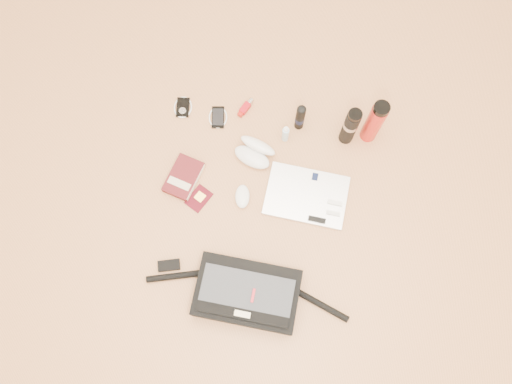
{
  "coord_description": "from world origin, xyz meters",
  "views": [
    {
      "loc": [
        0.11,
        -0.5,
        2.07
      ],
      "look_at": [
        -0.03,
        0.1,
        0.06
      ],
      "focal_mm": 35.0,
      "sensor_mm": 36.0,
      "label": 1
    }
  ],
  "objects_px": {
    "laptop": "(307,196)",
    "book": "(184,177)",
    "messenger_bag": "(246,294)",
    "thermos_red": "(374,122)",
    "thermos_black": "(350,126)"
  },
  "relations": [
    {
      "from": "thermos_black",
      "to": "thermos_red",
      "type": "distance_m",
      "value": 0.1
    },
    {
      "from": "messenger_bag",
      "to": "thermos_red",
      "type": "height_order",
      "value": "thermos_red"
    },
    {
      "from": "thermos_black",
      "to": "thermos_red",
      "type": "xyz_separation_m",
      "value": [
        0.1,
        0.04,
        0.02
      ]
    },
    {
      "from": "messenger_bag",
      "to": "book",
      "type": "relative_size",
      "value": 4.11
    },
    {
      "from": "thermos_black",
      "to": "thermos_red",
      "type": "relative_size",
      "value": 0.88
    },
    {
      "from": "messenger_bag",
      "to": "thermos_red",
      "type": "distance_m",
      "value": 0.9
    },
    {
      "from": "laptop",
      "to": "messenger_bag",
      "type": "bearing_deg",
      "value": -109.26
    },
    {
      "from": "messenger_bag",
      "to": "book",
      "type": "bearing_deg",
      "value": 129.92
    },
    {
      "from": "laptop",
      "to": "thermos_red",
      "type": "relative_size",
      "value": 1.25
    },
    {
      "from": "messenger_bag",
      "to": "thermos_red",
      "type": "relative_size",
      "value": 3.05
    },
    {
      "from": "laptop",
      "to": "thermos_black",
      "type": "bearing_deg",
      "value": 68.77
    },
    {
      "from": "thermos_black",
      "to": "thermos_red",
      "type": "bearing_deg",
      "value": 20.38
    },
    {
      "from": "messenger_bag",
      "to": "thermos_black",
      "type": "xyz_separation_m",
      "value": [
        0.28,
        0.78,
        0.07
      ]
    },
    {
      "from": "messenger_bag",
      "to": "thermos_red",
      "type": "xyz_separation_m",
      "value": [
        0.37,
        0.81,
        0.08
      ]
    },
    {
      "from": "laptop",
      "to": "book",
      "type": "relative_size",
      "value": 1.69
    }
  ]
}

